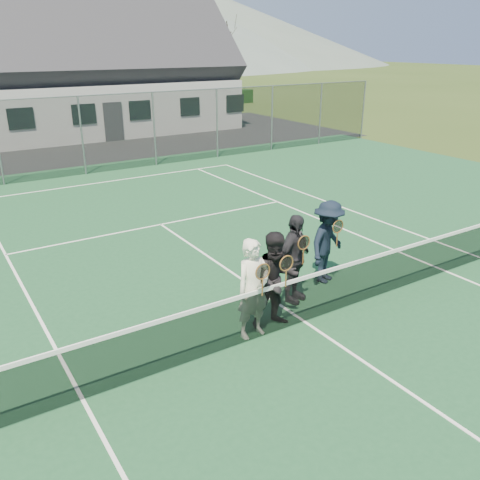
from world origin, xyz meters
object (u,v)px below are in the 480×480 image
at_px(clubhouse, 93,59).
at_px(player_a, 253,289).
at_px(tennis_net, 306,297).
at_px(player_c, 294,259).
at_px(player_b, 276,280).
at_px(player_d, 328,242).

bearing_deg(clubhouse, player_a, -101.96).
bearing_deg(tennis_net, player_c, 66.72).
height_order(tennis_net, player_a, player_a).
xyz_separation_m(player_b, player_c, (0.86, 0.58, 0.00)).
bearing_deg(player_a, player_b, 6.25).
bearing_deg(player_b, tennis_net, -21.84).
xyz_separation_m(player_a, player_c, (1.39, 0.64, -0.00)).
bearing_deg(player_c, player_a, -155.20).
relative_size(player_a, player_b, 1.00).
bearing_deg(player_d, player_b, -155.69).
bearing_deg(player_a, clubhouse, 78.04).
relative_size(player_b, player_d, 1.00).
height_order(clubhouse, player_a, clubhouse).
distance_m(tennis_net, player_a, 1.13).
height_order(clubhouse, player_b, clubhouse).
distance_m(tennis_net, clubhouse, 24.57).
xyz_separation_m(player_c, player_d, (1.16, 0.33, -0.00)).
bearing_deg(clubhouse, player_b, -100.75).
height_order(tennis_net, clubhouse, clubhouse).
distance_m(player_a, player_b, 0.54).
bearing_deg(player_b, clubhouse, 79.25).
bearing_deg(player_b, player_d, 24.31).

